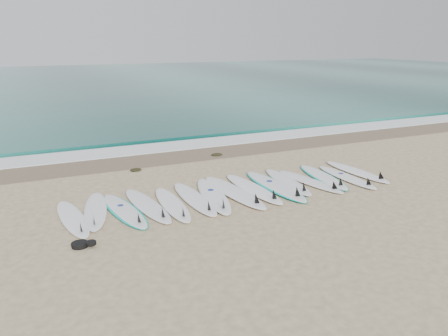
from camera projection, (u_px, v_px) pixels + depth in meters
name	position (u px, v px, depth m)	size (l,w,h in m)	color
ground	(235.00, 193.00, 11.25)	(120.00, 120.00, 0.00)	tan
ocean	(81.00, 82.00, 39.66)	(120.00, 55.00, 0.03)	#1B6358
wet_sand_band	(183.00, 156.00, 14.83)	(120.00, 1.80, 0.01)	brown
foam_band	(170.00, 146.00, 16.05)	(120.00, 1.40, 0.04)	silver
wave_crest	(159.00, 138.00, 17.36)	(120.00, 1.00, 0.10)	#1B6358
surfboard_0	(73.00, 219.00, 9.54)	(0.73, 2.44, 0.31)	white
surfboard_1	(95.00, 211.00, 9.98)	(0.91, 2.51, 0.31)	white
surfboard_2	(125.00, 211.00, 10.00)	(0.95, 2.55, 0.32)	silver
surfboard_3	(148.00, 206.00, 10.27)	(0.84, 2.64, 0.33)	white
surfboard_4	(173.00, 204.00, 10.36)	(0.59, 2.50, 0.32)	white
surfboard_5	(195.00, 199.00, 10.71)	(0.56, 2.59, 0.33)	white
surfboard_6	(214.00, 196.00, 10.92)	(1.02, 2.82, 0.35)	white
surfboard_7	(235.00, 192.00, 11.15)	(0.85, 2.93, 0.37)	white
surfboard_8	(254.00, 189.00, 11.41)	(0.72, 2.73, 0.35)	white
surfboard_9	(276.00, 186.00, 11.65)	(0.76, 2.86, 0.36)	white
surfboard_10	(288.00, 182.00, 11.98)	(0.74, 2.56, 0.32)	white
surfboard_11	(311.00, 182.00, 12.01)	(0.92, 2.48, 0.31)	white
surfboard_12	(324.00, 177.00, 12.43)	(0.90, 2.57, 0.32)	white
surfboard_13	(348.00, 177.00, 12.38)	(0.51, 2.42, 0.31)	white
surfboard_14	(358.00, 172.00, 12.88)	(0.69, 2.56, 0.32)	white
seaweed_near	(136.00, 170.00, 13.16)	(0.35, 0.27, 0.07)	black
seaweed_far	(217.00, 155.00, 14.87)	(0.39, 0.30, 0.08)	black
leash_coil	(82.00, 244.00, 8.36)	(0.46, 0.36, 0.11)	black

